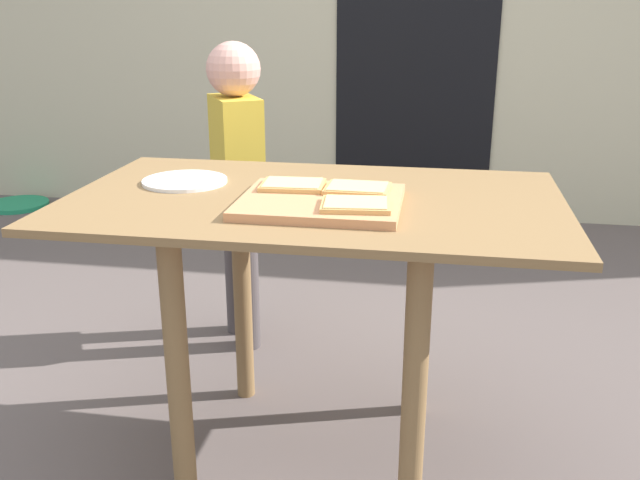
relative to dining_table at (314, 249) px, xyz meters
The scene contains 10 objects.
ground_plane 0.62m from the dining_table, ahead, with size 16.00×16.00×0.00m, color #605451.
house_door 2.45m from the dining_table, 86.48° to the left, with size 0.90×0.02×2.00m, color black.
dining_table is the anchor object (origin of this frame).
cutting_board 0.17m from the dining_table, 68.64° to the right, with size 0.38×0.33×0.02m, color tan.
pizza_slice_far_right 0.20m from the dining_table, ahead, with size 0.16×0.13×0.01m.
pizza_slice_near_right 0.26m from the dining_table, 50.63° to the right, with size 0.17×0.14×0.01m.
pizza_slice_far_left 0.18m from the dining_table, behind, with size 0.16×0.13×0.01m.
plate_white_left 0.40m from the dining_table, 167.60° to the left, with size 0.23×0.23×0.01m, color white.
child_left 0.78m from the dining_table, 120.64° to the left, with size 0.24×0.28×1.10m.
garden_hose_coil 3.22m from the dining_table, 136.42° to the left, with size 0.37×0.37×0.03m, color #22925F.
Camera 1 is at (0.30, -1.66, 1.22)m, focal length 39.20 mm.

